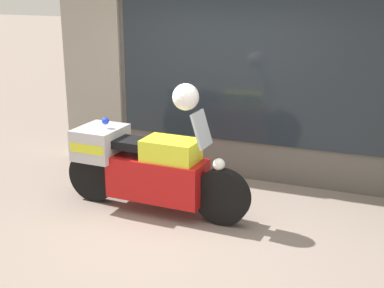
% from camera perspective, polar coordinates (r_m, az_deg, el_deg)
% --- Properties ---
extents(ground_plane, '(60.00, 60.00, 0.00)m').
position_cam_1_polar(ground_plane, '(6.14, -1.20, -8.98)').
color(ground_plane, gray).
extents(shop_building, '(5.36, 0.55, 3.40)m').
position_cam_1_polar(shop_building, '(7.59, 1.88, 9.60)').
color(shop_building, '#56514C').
rests_on(shop_building, ground).
extents(window_display, '(3.95, 0.30, 2.12)m').
position_cam_1_polar(window_display, '(7.64, 7.60, 0.22)').
color(window_display, slate).
rests_on(window_display, ground).
extents(paramedic_motorcycle, '(2.40, 0.63, 1.30)m').
position_cam_1_polar(paramedic_motorcycle, '(6.44, -5.09, -2.38)').
color(paramedic_motorcycle, black).
rests_on(paramedic_motorcycle, ground).
extents(white_helmet, '(0.30, 0.30, 0.30)m').
position_cam_1_polar(white_helmet, '(5.96, -0.67, 5.04)').
color(white_helmet, white).
rests_on(white_helmet, paramedic_motorcycle).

